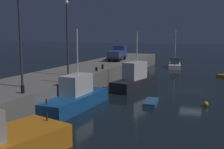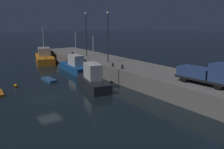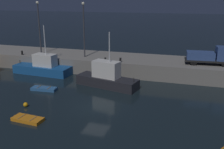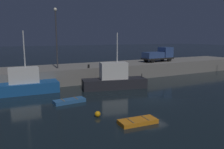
{
  "view_description": "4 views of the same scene",
  "coord_description": "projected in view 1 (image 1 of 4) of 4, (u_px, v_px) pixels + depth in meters",
  "views": [
    {
      "loc": [
        -33.82,
        -2.61,
        6.63
      ],
      "look_at": [
        -2.35,
        8.98,
        1.81
      ],
      "focal_mm": 45.71,
      "sensor_mm": 36.0,
      "label": 1
    },
    {
      "loc": [
        25.9,
        -9.13,
        8.86
      ],
      "look_at": [
        -0.15,
        9.1,
        1.6
      ],
      "focal_mm": 38.52,
      "sensor_mm": 36.0,
      "label": 2
    },
    {
      "loc": [
        8.69,
        -22.89,
        10.89
      ],
      "look_at": [
        -0.63,
        7.88,
        1.21
      ],
      "focal_mm": 41.63,
      "sensor_mm": 36.0,
      "label": 3
    },
    {
      "loc": [
        -13.96,
        -17.64,
        6.3
      ],
      "look_at": [
        -0.48,
        7.91,
        1.52
      ],
      "focal_mm": 35.94,
      "sensor_mm": 36.0,
      "label": 4
    }
  ],
  "objects": [
    {
      "name": "bollard_central",
      "position": [
        96.0,
        69.0,
        34.28
      ],
      "size": [
        0.28,
        0.28,
        0.5
      ],
      "primitive_type": "cylinder",
      "color": "black",
      "rests_on": "pier_quay"
    },
    {
      "name": "bollard_west",
      "position": [
        103.0,
        67.0,
        36.34
      ],
      "size": [
        0.28,
        0.28,
        0.59
      ],
      "primitive_type": "cylinder",
      "color": "black",
      "rests_on": "pier_quay"
    },
    {
      "name": "pier_quay",
      "position": [
        83.0,
        76.0,
        37.86
      ],
      "size": [
        58.06,
        7.24,
        2.14
      ],
      "color": "gray",
      "rests_on": "ground"
    },
    {
      "name": "dinghy_orange_near",
      "position": [
        151.0,
        102.0,
        27.05
      ],
      "size": [
        3.14,
        1.35,
        0.39
      ],
      "color": "#2D6099",
      "rests_on": "ground"
    },
    {
      "name": "ground_plane",
      "position": [
        191.0,
        91.0,
        33.25
      ],
      "size": [
        320.0,
        320.0,
        0.0
      ],
      "primitive_type": "plane",
      "color": "black"
    },
    {
      "name": "lamp_post_east",
      "position": [
        67.0,
        32.0,
        30.68
      ],
      "size": [
        0.44,
        0.44,
        8.0
      ],
      "color": "#38383D",
      "rests_on": "pier_quay"
    },
    {
      "name": "utility_truck",
      "position": [
        118.0,
        53.0,
        47.97
      ],
      "size": [
        6.23,
        2.47,
        2.47
      ],
      "color": "black",
      "rests_on": "pier_quay"
    },
    {
      "name": "fishing_boat_orange",
      "position": [
        74.0,
        97.0,
        25.53
      ],
      "size": [
        8.73,
        3.23,
        7.06
      ],
      "color": "#195193",
      "rests_on": "ground"
    },
    {
      "name": "fishing_trawler_red",
      "position": [
        135.0,
        79.0,
        34.49
      ],
      "size": [
        8.27,
        4.07,
        6.88
      ],
      "color": "#232328",
      "rests_on": "ground"
    },
    {
      "name": "lamp_post_west",
      "position": [
        20.0,
        31.0,
        23.69
      ],
      "size": [
        0.44,
        0.44,
        8.07
      ],
      "color": "#38383D",
      "rests_on": "pier_quay"
    },
    {
      "name": "fishing_boat_white",
      "position": [
        175.0,
        64.0,
        56.08
      ],
      "size": [
        7.26,
        3.18,
        7.26
      ],
      "color": "silver",
      "rests_on": "ground"
    },
    {
      "name": "bollard_east",
      "position": [
        23.0,
        89.0,
        21.57
      ],
      "size": [
        0.28,
        0.28,
        0.64
      ],
      "primitive_type": "cylinder",
      "color": "black",
      "rests_on": "pier_quay"
    },
    {
      "name": "mooring_buoy_near",
      "position": [
        206.0,
        104.0,
        26.11
      ],
      "size": [
        0.48,
        0.48,
        0.48
      ],
      "primitive_type": "sphere",
      "color": "orange",
      "rests_on": "ground"
    },
    {
      "name": "dockworker",
      "position": [
        115.0,
        53.0,
        53.24
      ],
      "size": [
        0.35,
        0.42,
        1.6
      ],
      "color": "black",
      "rests_on": "pier_quay"
    }
  ]
}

